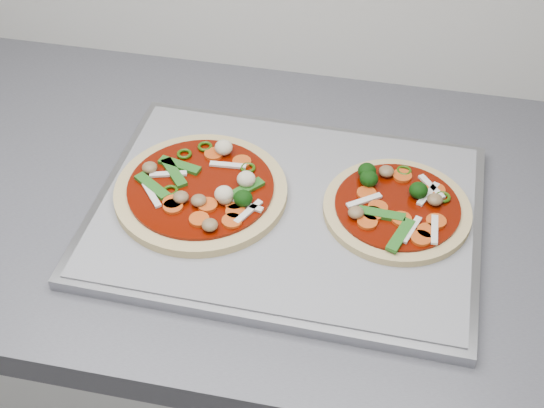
# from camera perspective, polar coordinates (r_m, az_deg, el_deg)

# --- Properties ---
(base_cabinet) EXTENTS (3.60, 0.60, 0.86)m
(base_cabinet) POSITION_cam_1_polar(r_m,az_deg,el_deg) (1.36, 0.15, -14.29)
(base_cabinet) COLOR silver
(base_cabinet) RESTS_ON ground
(countertop) EXTENTS (3.60, 0.60, 0.04)m
(countertop) POSITION_cam_1_polar(r_m,az_deg,el_deg) (1.01, 0.20, -0.57)
(countertop) COLOR #595A61
(countertop) RESTS_ON base_cabinet
(baking_tray) EXTENTS (0.49, 0.37, 0.02)m
(baking_tray) POSITION_cam_1_polar(r_m,az_deg,el_deg) (0.97, 1.08, -0.69)
(baking_tray) COLOR #949599
(baking_tray) RESTS_ON countertop
(parchment) EXTENTS (0.47, 0.34, 0.00)m
(parchment) POSITION_cam_1_polar(r_m,az_deg,el_deg) (0.96, 1.09, -0.31)
(parchment) COLOR gray
(parchment) RESTS_ON baking_tray
(pizza_left) EXTENTS (0.29, 0.29, 0.04)m
(pizza_left) POSITION_cam_1_polar(r_m,az_deg,el_deg) (0.97, -5.23, 1.06)
(pizza_left) COLOR tan
(pizza_left) RESTS_ON parchment
(pizza_right) EXTENTS (0.23, 0.23, 0.03)m
(pizza_right) POSITION_cam_1_polar(r_m,az_deg,el_deg) (0.96, 9.35, -0.19)
(pizza_right) COLOR tan
(pizza_right) RESTS_ON parchment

